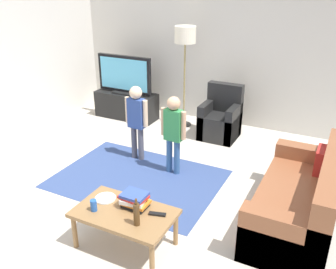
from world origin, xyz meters
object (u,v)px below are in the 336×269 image
child_near_tv (137,116)px  tv_remote (157,214)px  book_stack (135,200)px  plate (105,198)px  couch (304,202)px  tv_stand (127,105)px  armchair (221,120)px  tv (124,75)px  floor_lamp (185,40)px  child_center (173,128)px  bottle (137,214)px  coffee_table (125,216)px  soda_can (94,205)px

child_near_tv → tv_remote: (1.23, -1.64, -0.25)m
book_stack → plate: (-0.35, -0.02, -0.07)m
couch → tv_stand: bearing=151.4°
tv_stand → armchair: bearing=-1.2°
armchair → book_stack: 2.98m
tv → child_near_tv: bearing=-51.5°
floor_lamp → child_near_tv: bearing=-92.2°
plate → child_center: bearing=87.7°
tv → bottle: (2.21, -3.23, -0.31)m
floor_lamp → tv_stand: bearing=-172.4°
tv_remote → child_center: bearing=94.8°
floor_lamp → plate: size_ratio=8.09×
couch → coffee_table: (-1.56, -1.19, 0.08)m
coffee_table → soda_can: (-0.28, -0.12, 0.11)m
floor_lamp → soda_can: floor_lamp is taller
child_near_tv → book_stack: size_ratio=3.83×
armchair → floor_lamp: (-0.78, 0.19, 1.25)m
floor_lamp → soda_can: 3.61m
armchair → couch: bearing=-49.4°
tv_stand → soda_can: 3.68m
book_stack → tv_remote: (0.27, -0.02, -0.07)m
tv_stand → child_near_tv: (1.09, -1.39, 0.44)m
couch → child_near_tv: bearing=167.4°
child_near_tv → plate: bearing=-69.7°
armchair → plate: size_ratio=4.09×
bottle → tv: bearing=124.5°
child_center → coffee_table: 1.64m
armchair → coffee_table: size_ratio=0.90×
couch → floor_lamp: bearing=139.0°
child_center → plate: (-0.06, -1.49, -0.25)m
tv → floor_lamp: (1.15, 0.17, 0.70)m
tv_stand → bottle: bearing=-55.7°
tv → coffee_table: (1.99, -3.11, -0.48)m
floor_lamp → child_near_tv: (-0.06, -1.54, -0.86)m
soda_can → floor_lamp: bearing=99.5°
floor_lamp → bottle: bearing=-72.5°
tv_stand → armchair: size_ratio=1.33×
tv → child_center: size_ratio=0.98×
soda_can → couch: bearing=35.5°
armchair → soda_can: armchair is taller
tv → tv_remote: (2.31, -3.01, -0.42)m
couch → tv_remote: 1.65m
couch → child_near_tv: size_ratio=1.59×
tv_stand → child_near_tv: bearing=-51.9°
floor_lamp → bottle: 3.70m
tv_stand → couch: bearing=-28.6°
tv → bottle: 3.93m
child_center → tv_remote: (0.56, -1.49, -0.25)m
bottle → soda_can: bearing=-180.0°
plate → child_near_tv: bearing=110.3°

